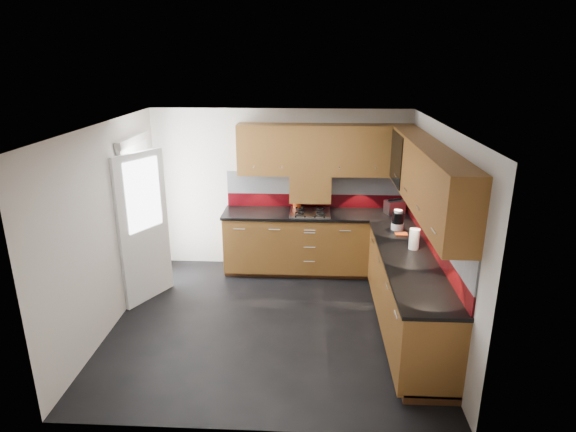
# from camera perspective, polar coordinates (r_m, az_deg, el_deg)

# --- Properties ---
(room) EXTENTS (4.00, 3.80, 2.64)m
(room) POSITION_cam_1_polar(r_m,az_deg,el_deg) (5.44, -2.17, 1.21)
(room) COLOR black
(base_cabinets) EXTENTS (2.70, 3.20, 0.95)m
(base_cabinets) POSITION_cam_1_polar(r_m,az_deg,el_deg) (6.49, 7.98, -6.04)
(base_cabinets) COLOR #573713
(base_cabinets) RESTS_ON room
(countertop) EXTENTS (2.72, 3.22, 0.04)m
(countertop) POSITION_cam_1_polar(r_m,az_deg,el_deg) (6.29, 8.06, -2.10)
(countertop) COLOR black
(countertop) RESTS_ON base_cabinets
(backsplash) EXTENTS (2.70, 3.20, 0.54)m
(backsplash) POSITION_cam_1_polar(r_m,az_deg,el_deg) (6.44, 9.98, 1.00)
(backsplash) COLOR maroon
(backsplash) RESTS_ON countertop
(upper_cabinets) EXTENTS (2.50, 3.20, 0.72)m
(upper_cabinets) POSITION_cam_1_polar(r_m,az_deg,el_deg) (6.13, 10.03, 6.20)
(upper_cabinets) COLOR #573713
(upper_cabinets) RESTS_ON room
(extractor_hood) EXTENTS (0.60, 0.33, 0.40)m
(extractor_hood) POSITION_cam_1_polar(r_m,az_deg,el_deg) (7.05, 2.67, 3.38)
(extractor_hood) COLOR #573713
(extractor_hood) RESTS_ON room
(glass_cabinet) EXTENTS (0.32, 0.80, 0.66)m
(glass_cabinet) POSITION_cam_1_polar(r_m,az_deg,el_deg) (6.48, 14.00, 6.83)
(glass_cabinet) COLOR black
(glass_cabinet) RESTS_ON room
(back_door) EXTENTS (0.42, 1.19, 2.04)m
(back_door) POSITION_cam_1_polar(r_m,az_deg,el_deg) (6.66, -16.98, -0.54)
(back_door) COLOR white
(back_door) RESTS_ON room
(gas_hob) EXTENTS (0.58, 0.51, 0.05)m
(gas_hob) POSITION_cam_1_polar(r_m,az_deg,el_deg) (6.98, 2.62, 0.45)
(gas_hob) COLOR silver
(gas_hob) RESTS_ON countertop
(utensil_pot) EXTENTS (0.12, 0.12, 0.44)m
(utensil_pot) POSITION_cam_1_polar(r_m,az_deg,el_deg) (7.17, 1.07, 1.66)
(utensil_pot) COLOR #C84212
(utensil_pot) RESTS_ON countertop
(toaster) EXTENTS (0.31, 0.26, 0.20)m
(toaster) POSITION_cam_1_polar(r_m,az_deg,el_deg) (7.13, 12.51, 1.08)
(toaster) COLOR silver
(toaster) RESTS_ON countertop
(food_processor) EXTENTS (0.16, 0.16, 0.27)m
(food_processor) POSITION_cam_1_polar(r_m,az_deg,el_deg) (6.45, 12.87, -0.53)
(food_processor) COLOR white
(food_processor) RESTS_ON countertop
(paper_towel) EXTENTS (0.15, 0.15, 0.25)m
(paper_towel) POSITION_cam_1_polar(r_m,az_deg,el_deg) (5.85, 14.73, -2.63)
(paper_towel) COLOR white
(paper_towel) RESTS_ON countertop
(orange_cloth) EXTENTS (0.15, 0.13, 0.02)m
(orange_cloth) POSITION_cam_1_polar(r_m,az_deg,el_deg) (6.31, 13.27, -2.08)
(orange_cloth) COLOR #E05018
(orange_cloth) RESTS_ON countertop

